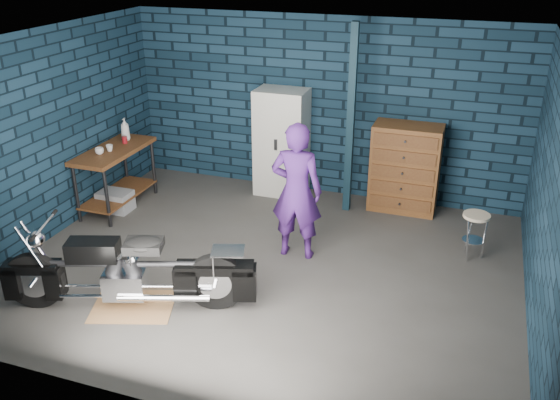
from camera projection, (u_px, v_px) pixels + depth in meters
The scene contains 15 objects.
ground at pixel (266, 266), 7.29m from camera, with size 6.00×6.00×0.00m, color #43423F.
room_walls at pixel (281, 104), 6.98m from camera, with size 6.02×5.01×2.71m.
support_post at pixel (351, 121), 8.25m from camera, with size 0.10×0.10×2.70m, color #102835.
workbench at pixel (117, 178), 8.70m from camera, with size 0.60×1.40×0.91m, color brown.
drip_mat at pixel (133, 306), 6.51m from camera, with size 0.87×0.65×0.01m, color #966541.
motorcycle at pixel (128, 266), 6.30m from camera, with size 2.31×0.63×1.02m, color black, non-canonical shape.
person at pixel (297, 191), 7.21m from camera, with size 0.64×0.42×1.74m, color #461D70.
storage_bin at pixel (115, 201), 8.71m from camera, with size 0.47×0.34×0.29m, color gray.
locker at pixel (282, 143), 9.04m from camera, with size 0.77×0.55×1.64m, color silver.
tool_chest at pixel (405, 168), 8.55m from camera, with size 0.96×0.54×1.29m, color brown.
shop_stool at pixel (474, 236), 7.38m from camera, with size 0.33×0.33×0.60m, color beige, non-canonical shape.
cup_a at pixel (99, 151), 8.29m from camera, with size 0.12×0.12×0.09m, color beige.
cup_b at pixel (110, 148), 8.41m from camera, with size 0.10×0.10×0.09m, color beige.
mug_red at pixel (125, 140), 8.72m from camera, with size 0.08×0.08×0.10m, color maroon.
bottle at pixel (125, 129), 8.81m from camera, with size 0.13×0.13×0.34m, color gray.
Camera 1 is at (2.23, -5.90, 3.75)m, focal length 38.00 mm.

